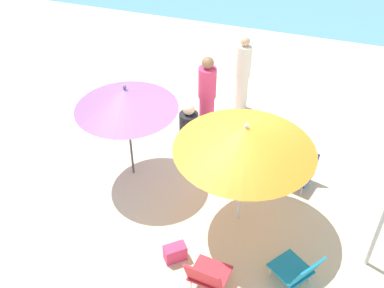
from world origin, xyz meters
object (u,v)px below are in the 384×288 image
at_px(umbrella_purple, 126,99).
at_px(beach_chair_b, 207,275).
at_px(umbrella_orange, 245,139).
at_px(person_a, 243,74).
at_px(beach_bag, 175,253).
at_px(person_b, 191,125).
at_px(person_c, 207,95).
at_px(beach_chair_a, 298,270).
at_px(beach_chair_c, 299,168).

distance_m(umbrella_purple, beach_chair_b, 2.90).
bearing_deg(beach_chair_b, umbrella_orange, 2.50).
height_order(beach_chair_b, person_a, person_a).
relative_size(umbrella_orange, beach_bag, 6.30).
height_order(person_b, person_c, person_c).
height_order(beach_chair_a, beach_chair_b, beach_chair_b).
relative_size(umbrella_purple, beach_chair_b, 2.61).
xyz_separation_m(beach_chair_b, person_a, (-0.62, 4.41, 0.46)).
xyz_separation_m(umbrella_purple, beach_chair_a, (3.01, -1.38, -1.22)).
bearing_deg(person_c, umbrella_orange, 84.31).
xyz_separation_m(umbrella_orange, person_b, (-1.28, 1.52, -1.13)).
relative_size(beach_chair_b, person_c, 0.43).
bearing_deg(umbrella_orange, beach_chair_b, -93.69).
distance_m(beach_chair_a, beach_bag, 1.70).
bearing_deg(person_b, person_a, 57.14).
bearing_deg(beach_bag, person_a, 90.57).
xyz_separation_m(umbrella_purple, beach_chair_c, (2.73, 0.68, -1.23)).
relative_size(beach_chair_c, person_a, 0.39).
xyz_separation_m(beach_chair_b, beach_chair_c, (0.83, 2.54, -0.04)).
xyz_separation_m(umbrella_purple, person_b, (0.71, 1.05, -1.08)).
bearing_deg(beach_bag, beach_chair_c, 56.97).
xyz_separation_m(beach_chair_b, person_c, (-1.06, 3.45, 0.45)).
bearing_deg(beach_chair_b, person_a, 14.16).
height_order(person_c, beach_bag, person_c).
bearing_deg(umbrella_orange, person_c, 119.21).
bearing_deg(person_c, umbrella_purple, 27.55).
relative_size(umbrella_orange, person_b, 2.18).
distance_m(umbrella_orange, person_c, 2.49).
bearing_deg(umbrella_purple, person_c, 62.46).
height_order(beach_chair_b, person_c, person_c).
xyz_separation_m(beach_chair_c, person_b, (-2.02, 0.37, 0.15)).
bearing_deg(umbrella_purple, person_a, 63.35).
height_order(beach_chair_c, person_a, person_a).
bearing_deg(beach_chair_b, beach_chair_a, -60.52).
relative_size(beach_chair_a, beach_chair_b, 1.09).
height_order(beach_chair_a, beach_bag, beach_chair_a).
bearing_deg(person_c, person_a, -150.01).
bearing_deg(person_c, beach_bag, 64.05).
bearing_deg(person_a, beach_chair_a, 115.09).
distance_m(umbrella_orange, beach_chair_a, 1.87).
height_order(umbrella_purple, beach_bag, umbrella_purple).
distance_m(beach_chair_b, beach_chair_c, 2.67).
xyz_separation_m(beach_chair_c, person_c, (-1.90, 0.92, 0.49)).
xyz_separation_m(umbrella_purple, beach_chair_b, (1.90, -1.85, -1.18)).
height_order(umbrella_purple, beach_chair_b, umbrella_purple).
distance_m(person_a, beach_bag, 4.10).
height_order(umbrella_orange, person_b, umbrella_orange).
relative_size(umbrella_purple, person_b, 1.94).
bearing_deg(umbrella_orange, beach_chair_a, -41.76).
bearing_deg(umbrella_purple, umbrella_orange, -13.15).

